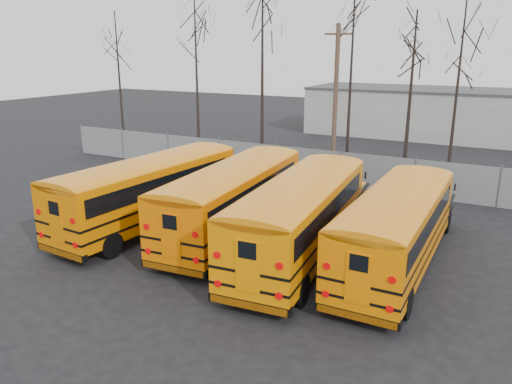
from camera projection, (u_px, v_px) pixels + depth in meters
The scene contains 14 objects.
ground at pixel (229, 265), 17.86m from camera, with size 120.00×120.00×0.00m, color black.
fence at pixel (341, 169), 27.74m from camera, with size 40.00×0.04×2.00m, color gray.
distant_building at pixel (439, 113), 43.47m from camera, with size 22.00×8.00×4.00m, color beige.
bus_a at pixel (153, 186), 21.42m from camera, with size 3.28×11.08×3.06m.
bus_b at pixel (235, 193), 20.38m from camera, with size 3.32×10.97×3.03m.
bus_c at pixel (303, 211), 18.13m from camera, with size 3.47×11.19×3.08m.
bus_d at pixel (398, 222), 17.20m from camera, with size 2.42×10.43×2.91m.
utility_pole_left at pixel (335, 99), 29.83m from camera, with size 1.58×0.37×8.87m.
tree_0 at pixel (120, 83), 36.88m from camera, with size 0.26×0.26×10.04m, color black.
tree_1 at pixel (197, 79), 33.24m from camera, with size 0.26×0.26×11.02m, color black.
tree_2 at pixel (262, 69), 32.55m from camera, with size 0.26×0.26×12.31m, color black.
tree_3 at pixel (351, 68), 31.41m from camera, with size 0.26×0.26×12.54m, color black.
tree_4 at pixel (410, 96), 29.27m from camera, with size 0.26×0.26×9.59m, color black.
tree_5 at pixel (456, 100), 25.82m from camera, with size 0.26×0.26×9.79m, color black.
Camera 1 is at (8.62, -14.01, 7.50)m, focal length 35.00 mm.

